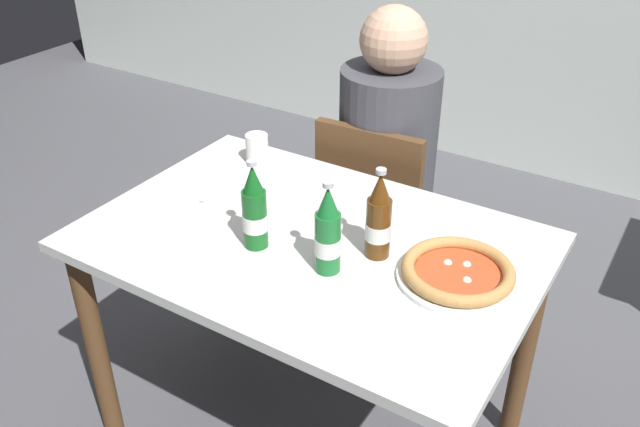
# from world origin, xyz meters

# --- Properties ---
(dining_table_main) EXTENTS (1.20, 0.80, 0.75)m
(dining_table_main) POSITION_xyz_m (0.00, 0.00, 0.64)
(dining_table_main) COLOR silver
(dining_table_main) RESTS_ON ground_plane
(chair_behind_table) EXTENTS (0.42, 0.42, 0.85)m
(chair_behind_table) POSITION_xyz_m (-0.10, 0.61, 0.48)
(chair_behind_table) COLOR brown
(chair_behind_table) RESTS_ON ground_plane
(diner_seated) EXTENTS (0.34, 0.34, 1.21)m
(diner_seated) POSITION_xyz_m (-0.10, 0.66, 0.58)
(diner_seated) COLOR #2D3342
(diner_seated) RESTS_ON ground_plane
(pizza_margherita_near) EXTENTS (0.30, 0.30, 0.04)m
(pizza_margherita_near) POSITION_xyz_m (0.40, 0.03, 0.77)
(pizza_margherita_near) COLOR white
(pizza_margherita_near) RESTS_ON dining_table_main
(beer_bottle_left) EXTENTS (0.07, 0.07, 0.25)m
(beer_bottle_left) POSITION_xyz_m (0.19, 0.03, 0.85)
(beer_bottle_left) COLOR #512D0F
(beer_bottle_left) RESTS_ON dining_table_main
(beer_bottle_center) EXTENTS (0.07, 0.07, 0.25)m
(beer_bottle_center) POSITION_xyz_m (-0.10, -0.10, 0.85)
(beer_bottle_center) COLOR #14591E
(beer_bottle_center) RESTS_ON dining_table_main
(beer_bottle_right) EXTENTS (0.07, 0.07, 0.25)m
(beer_bottle_right) POSITION_xyz_m (0.11, -0.10, 0.85)
(beer_bottle_right) COLOR #196B2D
(beer_bottle_right) RESTS_ON dining_table_main
(napkin_with_cutlery) EXTENTS (0.23, 0.23, 0.01)m
(napkin_with_cutlery) POSITION_xyz_m (-0.43, 0.07, 0.75)
(napkin_with_cutlery) COLOR white
(napkin_with_cutlery) RESTS_ON dining_table_main
(paper_cup) EXTENTS (0.07, 0.07, 0.09)m
(paper_cup) POSITION_xyz_m (-0.39, 0.29, 0.80)
(paper_cup) COLOR white
(paper_cup) RESTS_ON dining_table_main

